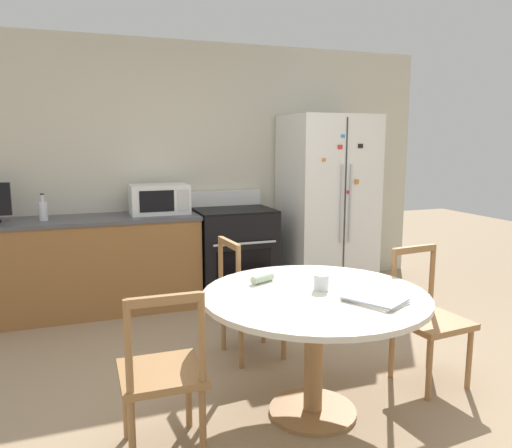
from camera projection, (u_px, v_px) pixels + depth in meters
The scene contains 14 objects.
ground_plane at pixel (305, 409), 3.03m from camera, with size 14.00×14.00×0.00m, color #9E8466.
back_wall at pixel (198, 170), 5.26m from camera, with size 5.20×0.10×2.60m.
kitchen_counter at pixel (87, 265), 4.68m from camera, with size 2.09×0.64×0.90m.
refrigerator at pixel (327, 204), 5.35m from camera, with size 0.89×0.79×1.87m.
oven_range at pixel (234, 252), 5.14m from camera, with size 0.77×0.68×1.08m.
microwave at pixel (159, 199), 4.85m from camera, with size 0.56×0.35×0.29m.
counter_bottle at pixel (43, 210), 4.44m from camera, with size 0.08×0.08×0.24m.
dining_table at pixel (315, 315), 2.88m from camera, with size 1.30×1.30×0.74m.
dining_chair_left at pixel (162, 375), 2.53m from camera, with size 0.43×0.43×0.90m.
dining_chair_right at pixel (428, 319), 3.31m from camera, with size 0.46×0.46×0.90m.
dining_chair_far at pixel (249, 300), 3.71m from camera, with size 0.45×0.45×0.90m.
candle_glass at pixel (321, 283), 2.91m from camera, with size 0.09×0.09×0.09m.
folded_napkin at pixel (262, 278), 3.07m from camera, with size 0.16×0.11×0.05m.
mail_stack at pixel (375, 300), 2.70m from camera, with size 0.34×0.37×0.02m.
Camera 1 is at (-1.24, -2.52, 1.61)m, focal length 35.00 mm.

